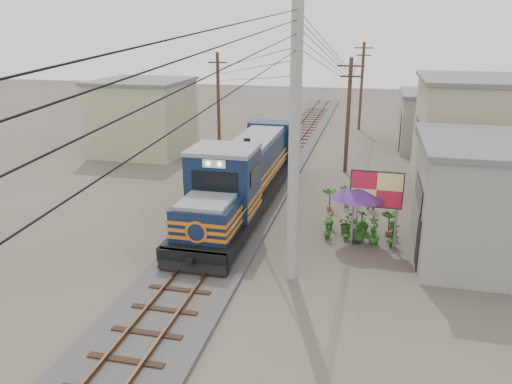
% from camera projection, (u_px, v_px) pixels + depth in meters
% --- Properties ---
extents(ground, '(120.00, 120.00, 0.00)m').
position_uv_depth(ground, '(205.00, 261.00, 19.45)').
color(ground, '#473F35').
rests_on(ground, ground).
extents(ballast, '(3.60, 70.00, 0.16)m').
position_uv_depth(ballast, '(261.00, 184.00, 28.66)').
color(ballast, '#595651').
rests_on(ballast, ground).
extents(track, '(1.15, 70.00, 0.12)m').
position_uv_depth(track, '(261.00, 181.00, 28.60)').
color(track, '#51331E').
rests_on(track, ground).
extents(locomotive, '(2.80, 15.21, 3.77)m').
position_uv_depth(locomotive, '(244.00, 176.00, 24.66)').
color(locomotive, black).
rests_on(locomotive, ground).
extents(utility_pole_main, '(0.40, 0.40, 10.00)m').
position_uv_depth(utility_pole_main, '(294.00, 143.00, 16.64)').
color(utility_pole_main, '#9E9B93').
rests_on(utility_pole_main, ground).
extents(wooden_pole_mid, '(1.60, 0.24, 7.00)m').
position_uv_depth(wooden_pole_mid, '(348.00, 114.00, 30.23)').
color(wooden_pole_mid, '#4C3826').
rests_on(wooden_pole_mid, ground).
extents(wooden_pole_far, '(1.60, 0.24, 7.50)m').
position_uv_depth(wooden_pole_far, '(362.00, 85.00, 43.02)').
color(wooden_pole_far, '#4C3826').
rests_on(wooden_pole_far, ground).
extents(wooden_pole_left, '(1.60, 0.24, 7.00)m').
position_uv_depth(wooden_pole_left, '(218.00, 100.00, 36.00)').
color(wooden_pole_left, '#4C3826').
rests_on(wooden_pole_left, ground).
extents(power_lines, '(9.65, 19.00, 3.30)m').
position_uv_depth(power_lines, '(252.00, 51.00, 24.94)').
color(power_lines, black).
rests_on(power_lines, ground).
extents(shophouse_mid, '(8.40, 7.35, 6.20)m').
position_uv_depth(shophouse_mid, '(496.00, 136.00, 26.81)').
color(shophouse_mid, tan).
rests_on(shophouse_mid, ground).
extents(shophouse_back, '(6.30, 6.30, 4.20)m').
position_uv_depth(shophouse_back, '(443.00, 121.00, 36.69)').
color(shophouse_back, gray).
rests_on(shophouse_back, ground).
extents(shophouse_left, '(6.30, 6.30, 5.20)m').
position_uv_depth(shophouse_left, '(143.00, 116.00, 35.59)').
color(shophouse_left, tan).
rests_on(shophouse_left, ground).
extents(billboard, '(2.11, 0.18, 3.25)m').
position_uv_depth(billboard, '(376.00, 192.00, 20.04)').
color(billboard, '#99999E').
rests_on(billboard, ground).
extents(market_umbrella, '(2.57, 2.57, 2.61)m').
position_uv_depth(market_umbrella, '(358.00, 191.00, 20.42)').
color(market_umbrella, black).
rests_on(market_umbrella, ground).
extents(vendor, '(0.64, 0.52, 1.51)m').
position_uv_depth(vendor, '(371.00, 195.00, 24.74)').
color(vendor, black).
rests_on(vendor, ground).
extents(plant_nursery, '(3.31, 2.10, 1.07)m').
position_uv_depth(plant_nursery, '(358.00, 227.00, 21.48)').
color(plant_nursery, '#2C651D').
rests_on(plant_nursery, ground).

